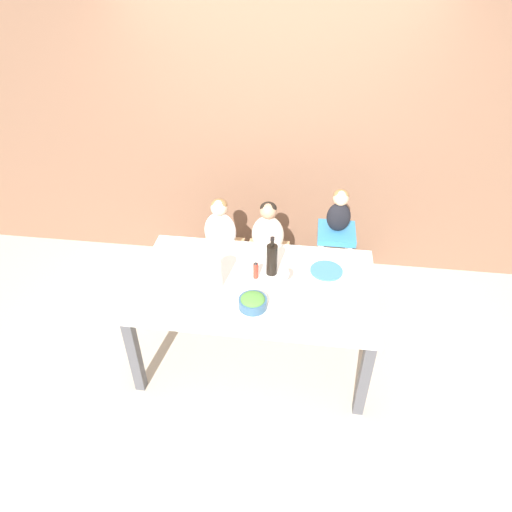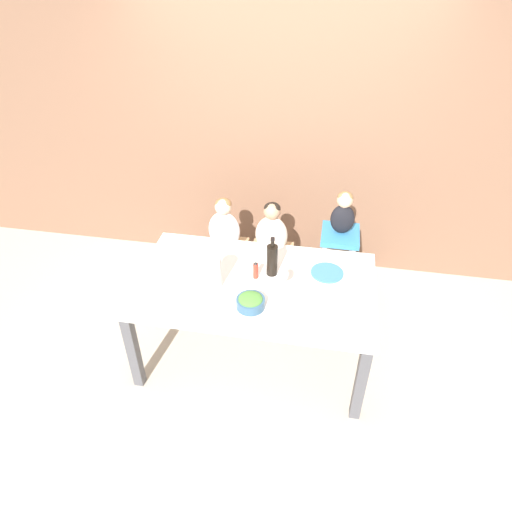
{
  "view_description": "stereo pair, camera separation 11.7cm",
  "coord_description": "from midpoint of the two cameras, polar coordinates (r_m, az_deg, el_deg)",
  "views": [
    {
      "loc": [
        0.33,
        -2.44,
        2.79
      ],
      "look_at": [
        0.0,
        0.07,
        0.9
      ],
      "focal_mm": 32.0,
      "sensor_mm": 36.0,
      "label": 1
    },
    {
      "loc": [
        0.44,
        -2.43,
        2.79
      ],
      "look_at": [
        0.0,
        0.07,
        0.9
      ],
      "focal_mm": 32.0,
      "sensor_mm": 36.0,
      "label": 2
    }
  ],
  "objects": [
    {
      "name": "dinner_plate_back_right",
      "position": [
        3.34,
        7.8,
        -1.85
      ],
      "size": [
        0.24,
        0.24,
        0.01
      ],
      "color": "teal",
      "rests_on": "dining_table"
    },
    {
      "name": "person_child_left",
      "position": [
        3.89,
        -5.38,
        3.79
      ],
      "size": [
        0.27,
        0.15,
        0.49
      ],
      "color": "silver",
      "rests_on": "chair_far_left"
    },
    {
      "name": "wall_back",
      "position": [
        4.05,
        1.54,
        15.82
      ],
      "size": [
        10.0,
        0.06,
        2.7
      ],
      "color": "brown",
      "rests_on": "ground_plane"
    },
    {
      "name": "person_child_center",
      "position": [
        3.83,
        0.62,
        3.37
      ],
      "size": [
        0.27,
        0.15,
        0.49
      ],
      "color": "beige",
      "rests_on": "chair_far_center"
    },
    {
      "name": "dinner_plate_front_left",
      "position": [
        3.16,
        -11.98,
        -5.12
      ],
      "size": [
        0.24,
        0.24,
        0.01
      ],
      "color": "silver",
      "rests_on": "dining_table"
    },
    {
      "name": "wine_bottle",
      "position": [
        3.22,
        0.96,
        -0.4
      ],
      "size": [
        0.08,
        0.08,
        0.31
      ],
      "color": "black",
      "rests_on": "dining_table"
    },
    {
      "name": "ground_plane",
      "position": [
        3.72,
        -1.08,
        -11.93
      ],
      "size": [
        14.0,
        14.0,
        0.0
      ],
      "primitive_type": "plane",
      "color": "#BCB2A3"
    },
    {
      "name": "chair_far_left",
      "position": [
        4.07,
        -5.13,
        0.02
      ],
      "size": [
        0.36,
        0.39,
        0.45
      ],
      "color": "silver",
      "rests_on": "ground_plane"
    },
    {
      "name": "salad_bowl_large",
      "position": [
        3.0,
        -1.53,
        -5.76
      ],
      "size": [
        0.19,
        0.19,
        0.09
      ],
      "color": "#335675",
      "rests_on": "dining_table"
    },
    {
      "name": "chair_right_highchair",
      "position": [
        3.89,
        8.96,
        1.05
      ],
      "size": [
        0.31,
        0.33,
        0.73
      ],
      "color": "silver",
      "rests_on": "ground_plane"
    },
    {
      "name": "dinner_plate_back_left",
      "position": [
        3.49,
        -7.66,
        0.12
      ],
      "size": [
        0.24,
        0.24,
        0.01
      ],
      "color": "silver",
      "rests_on": "dining_table"
    },
    {
      "name": "chair_far_center",
      "position": [
        4.01,
        0.59,
        -0.43
      ],
      "size": [
        0.36,
        0.39,
        0.45
      ],
      "color": "silver",
      "rests_on": "ground_plane"
    },
    {
      "name": "dining_table",
      "position": [
        3.27,
        -1.2,
        -4.51
      ],
      "size": [
        1.69,
        0.99,
        0.72
      ],
      "color": "white",
      "rests_on": "ground_plane"
    },
    {
      "name": "condiment_bottle_hot_sauce",
      "position": [
        3.22,
        -1.09,
        -1.79
      ],
      "size": [
        0.04,
        0.04,
        0.14
      ],
      "color": "red",
      "rests_on": "dining_table"
    },
    {
      "name": "wine_glass_near",
      "position": [
        3.08,
        2.43,
        -2.27
      ],
      "size": [
        0.07,
        0.07,
        0.18
      ],
      "color": "white",
      "rests_on": "dining_table"
    },
    {
      "name": "paper_towel_roll",
      "position": [
        3.12,
        -6.41,
        -2.04
      ],
      "size": [
        0.12,
        0.12,
        0.26
      ],
      "color": "white",
      "rests_on": "dining_table"
    },
    {
      "name": "person_baby_right",
      "position": [
        3.69,
        9.5,
        5.79
      ],
      "size": [
        0.19,
        0.13,
        0.37
      ],
      "color": "black",
      "rests_on": "chair_right_highchair"
    }
  ]
}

